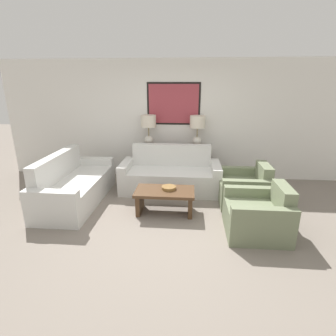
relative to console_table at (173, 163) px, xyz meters
The scene contains 11 objects.
ground_plane 2.25m from the console_table, 90.00° to the right, with size 20.00×20.00×0.00m, color slate.
back_wall 0.97m from the console_table, 90.00° to the left, with size 7.86×0.12×2.65m.
console_table is the anchor object (origin of this frame).
table_lamp_left 1.01m from the console_table, behind, with size 0.33×0.33×0.68m.
table_lamp_right 1.01m from the console_table, ahead, with size 0.33×0.33×0.68m.
couch_by_back_wall 0.64m from the console_table, 90.00° to the right, with size 2.01×0.86×0.91m.
couch_by_side 2.21m from the console_table, 142.26° to the right, with size 0.86×2.01×0.91m.
coffee_table 1.66m from the console_table, 90.67° to the right, with size 1.00×0.55×0.41m.
decorative_bowl 1.61m from the console_table, 88.39° to the right, with size 0.24×0.24×0.05m.
armchair_near_back_wall 1.82m from the console_table, 38.79° to the right, with size 0.87×0.88×0.76m.
armchair_near_camera 2.59m from the console_table, 56.82° to the right, with size 0.87×0.88×0.76m.
Camera 1 is at (0.38, -3.51, 2.14)m, focal length 28.00 mm.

